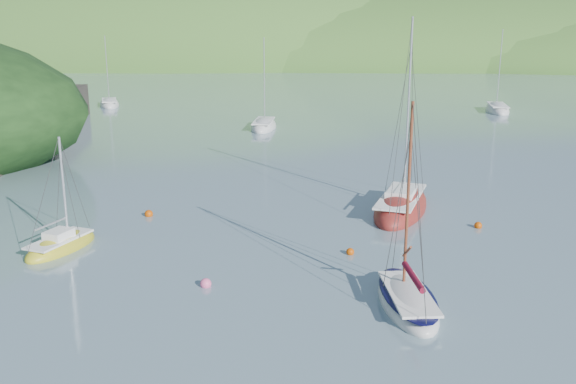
# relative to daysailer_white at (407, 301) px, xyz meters

# --- Properties ---
(ground) EXTENTS (700.00, 700.00, 0.00)m
(ground) POSITION_rel_daysailer_white_xyz_m (-5.28, -1.00, -0.20)
(ground) COLOR slate
(ground) RESTS_ON ground
(shoreline_hills) EXTENTS (690.00, 135.00, 56.00)m
(shoreline_hills) POSITION_rel_daysailer_white_xyz_m (-14.94, 171.42, -0.20)
(shoreline_hills) COLOR #2F5E24
(shoreline_hills) RESTS_ON ground
(daysailer_white) EXTENTS (2.77, 5.74, 8.47)m
(daysailer_white) POSITION_rel_daysailer_white_xyz_m (0.00, 0.00, 0.00)
(daysailer_white) COLOR silver
(daysailer_white) RESTS_ON ground
(sloop_red) EXTENTS (4.76, 8.51, 11.94)m
(sloop_red) POSITION_rel_daysailer_white_xyz_m (0.97, 12.96, 0.02)
(sloop_red) COLOR maroon
(sloop_red) RESTS_ON ground
(sailboat_yellow) EXTENTS (3.06, 4.83, 5.97)m
(sailboat_yellow) POSITION_rel_daysailer_white_xyz_m (-16.14, 5.22, -0.04)
(sailboat_yellow) COLOR gold
(sailboat_yellow) RESTS_ON ground
(distant_sloop_a) EXTENTS (2.52, 6.97, 9.91)m
(distant_sloop_a) POSITION_rel_daysailer_white_xyz_m (-10.32, 41.90, -0.03)
(distant_sloop_a) COLOR silver
(distant_sloop_a) RESTS_ON ground
(distant_sloop_b) EXTENTS (3.29, 7.66, 10.63)m
(distant_sloop_b) POSITION_rel_daysailer_white_xyz_m (16.72, 56.44, -0.02)
(distant_sloop_b) COLOR silver
(distant_sloop_b) RESTS_ON ground
(distant_sloop_c) EXTENTS (4.53, 7.19, 9.68)m
(distant_sloop_c) POSITION_rel_daysailer_white_xyz_m (-32.36, 58.24, -0.03)
(distant_sloop_c) COLOR silver
(distant_sloop_c) RESTS_ON ground
(mooring_buoys) EXTENTS (18.70, 11.11, 0.47)m
(mooring_buoys) POSITION_rel_daysailer_white_xyz_m (-4.94, 5.63, -0.08)
(mooring_buoys) COLOR yellow
(mooring_buoys) RESTS_ON ground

